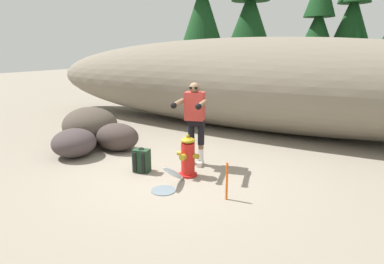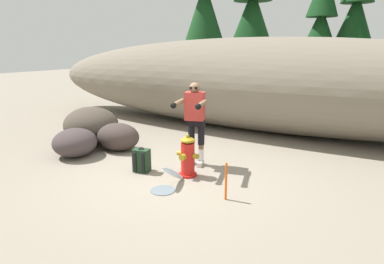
% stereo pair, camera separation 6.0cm
% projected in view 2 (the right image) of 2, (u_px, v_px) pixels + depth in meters
% --- Properties ---
extents(ground_plane, '(56.00, 56.00, 0.04)m').
position_uv_depth(ground_plane, '(176.00, 175.00, 6.18)').
color(ground_plane, gray).
extents(dirt_embankment, '(15.47, 3.20, 2.58)m').
position_uv_depth(dirt_embankment, '(258.00, 84.00, 9.36)').
color(dirt_embankment, '#756B5B').
rests_on(dirt_embankment, ground_plane).
extents(fire_hydrant, '(0.43, 0.38, 0.77)m').
position_uv_depth(fire_hydrant, '(188.00, 157.00, 6.01)').
color(fire_hydrant, red).
rests_on(fire_hydrant, ground_plane).
extents(hydrant_water_jet, '(0.41, 0.84, 0.48)m').
position_uv_depth(hydrant_water_jet, '(171.00, 177.00, 5.61)').
color(hydrant_water_jet, silver).
rests_on(hydrant_water_jet, ground_plane).
extents(utility_worker, '(0.68, 1.04, 1.66)m').
position_uv_depth(utility_worker, '(195.00, 114.00, 6.34)').
color(utility_worker, beige).
rests_on(utility_worker, ground_plane).
extents(spare_backpack, '(0.34, 0.33, 0.47)m').
position_uv_depth(spare_backpack, '(142.00, 161.00, 6.25)').
color(spare_backpack, '#1E3823').
rests_on(spare_backpack, ground_plane).
extents(boulder_large, '(1.44, 1.36, 0.89)m').
position_uv_depth(boulder_large, '(91.00, 125.00, 8.11)').
color(boulder_large, '#483F35').
rests_on(boulder_large, ground_plane).
extents(boulder_mid, '(1.35, 1.36, 0.60)m').
position_uv_depth(boulder_mid, '(75.00, 142.00, 7.14)').
color(boulder_mid, '#413636').
rests_on(boulder_mid, ground_plane).
extents(boulder_small, '(1.14, 0.94, 0.63)m').
position_uv_depth(boulder_small, '(118.00, 137.00, 7.55)').
color(boulder_small, '#3E3330').
rests_on(boulder_small, ground_plane).
extents(pine_tree_far_left, '(2.21, 2.21, 7.23)m').
position_uv_depth(pine_tree_far_left, '(204.00, 6.00, 14.15)').
color(pine_tree_far_left, '#47331E').
rests_on(pine_tree_far_left, ground_plane).
extents(pine_tree_left, '(2.68, 2.68, 7.29)m').
position_uv_depth(pine_tree_left, '(252.00, 12.00, 15.07)').
color(pine_tree_left, '#47331E').
rests_on(pine_tree_left, ground_plane).
extents(pine_tree_center, '(1.97, 1.97, 5.55)m').
position_uv_depth(pine_tree_center, '(321.00, 26.00, 13.84)').
color(pine_tree_center, '#47331E').
rests_on(pine_tree_center, ground_plane).
extents(pine_tree_right, '(2.01, 2.01, 6.37)m').
position_uv_depth(pine_tree_right, '(356.00, 13.00, 13.62)').
color(pine_tree_right, '#47331E').
rests_on(pine_tree_right, ground_plane).
extents(survey_stake, '(0.04, 0.04, 0.60)m').
position_uv_depth(survey_stake, '(226.00, 181.00, 5.06)').
color(survey_stake, '#E55914').
rests_on(survey_stake, ground_plane).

